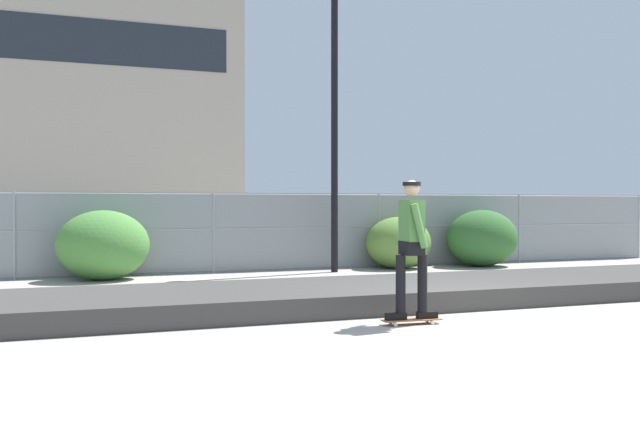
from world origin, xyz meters
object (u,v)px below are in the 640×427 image
at_px(parked_car_near, 182,232).
at_px(shrub_center, 399,243).
at_px(parked_car_mid, 387,229).
at_px(shrub_right, 482,238).
at_px(street_lamp, 334,92).
at_px(skateboard, 411,320).
at_px(shrub_left, 103,245).
at_px(skater, 412,240).
at_px(parked_car_far, 557,227).

bearing_deg(parked_car_near, shrub_center, -32.60).
distance_m(parked_car_mid, shrub_right, 3.52).
height_order(street_lamp, parked_car_near, street_lamp).
bearing_deg(parked_car_mid, skateboard, -114.02).
relative_size(street_lamp, shrub_center, 4.08).
bearing_deg(shrub_right, shrub_left, 179.81).
distance_m(skateboard, shrub_right, 8.89).
xyz_separation_m(skateboard, parked_car_mid, (4.55, 10.20, 0.78)).
xyz_separation_m(skateboard, shrub_right, (5.63, 6.86, 0.66)).
height_order(skater, parked_car_near, skater).
height_order(skater, shrub_left, skater).
bearing_deg(skateboard, parked_car_near, 98.26).
xyz_separation_m(skateboard, shrub_center, (3.35, 7.04, 0.58)).
height_order(parked_car_near, shrub_right, parked_car_near).
relative_size(parked_car_mid, parked_car_far, 1.01).
bearing_deg(skater, shrub_left, 117.43).
xyz_separation_m(skateboard, street_lamp, (1.56, 6.79, 4.13)).
xyz_separation_m(shrub_left, shrub_right, (9.20, -0.03, -0.01)).
bearing_deg(parked_car_far, street_lamp, -158.01).
distance_m(parked_car_mid, parked_car_far, 6.46).
height_order(street_lamp, shrub_right, street_lamp).
relative_size(parked_car_near, parked_car_mid, 1.00).
distance_m(parked_car_near, shrub_left, 3.86).
bearing_deg(skater, skateboard, -14.04).
bearing_deg(street_lamp, shrub_center, 8.16).
distance_m(parked_car_far, shrub_center, 8.44).
bearing_deg(parked_car_far, shrub_right, -145.15).
distance_m(shrub_center, shrub_right, 2.28).
distance_m(street_lamp, parked_car_near, 5.61).
xyz_separation_m(parked_car_mid, shrub_left, (-8.12, -3.31, -0.11)).
bearing_deg(shrub_right, parked_car_mid, 107.85).
height_order(skateboard, parked_car_mid, parked_car_mid).
distance_m(skater, shrub_center, 7.82).
bearing_deg(shrub_right, skater, -129.36).
relative_size(street_lamp, parked_car_near, 1.50).
bearing_deg(shrub_center, skater, -115.44).
bearing_deg(parked_car_far, shrub_left, -165.71).
xyz_separation_m(parked_car_far, shrub_right, (-5.37, -3.74, -0.12)).
distance_m(street_lamp, shrub_right, 5.34).
bearing_deg(skater, parked_car_far, 43.94).
distance_m(parked_car_mid, shrub_left, 8.77).
distance_m(parked_car_near, parked_car_mid, 6.02).
xyz_separation_m(street_lamp, parked_car_mid, (2.99, 3.42, -3.35)).
xyz_separation_m(skateboard, skater, (-0.00, 0.00, 1.06)).
xyz_separation_m(street_lamp, parked_car_far, (9.44, 3.81, -3.35)).
distance_m(skater, shrub_right, 8.88).
distance_m(skater, parked_car_near, 10.24).
distance_m(skateboard, parked_car_far, 15.30).
height_order(parked_car_far, shrub_right, parked_car_far).
height_order(skater, shrub_right, skater).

